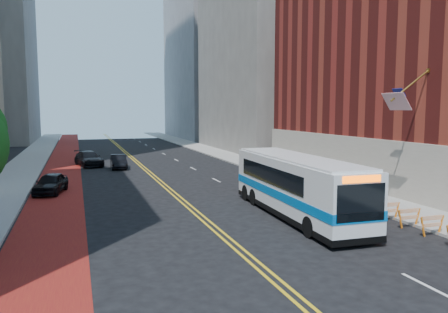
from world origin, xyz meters
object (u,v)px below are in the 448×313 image
car_a (51,183)px  car_b (118,162)px  car_c (89,159)px  transit_bus (295,185)px

car_a → car_b: bearing=77.2°
car_b → car_c: bearing=133.5°
transit_bus → car_b: bearing=109.9°
transit_bus → car_a: 18.20m
car_b → car_c: (-2.88, 3.11, 0.09)m
transit_bus → car_a: transit_bus is taller
car_a → transit_bus: bearing=-27.7°
car_a → car_c: car_c is taller
transit_bus → car_c: bearing=113.4°
car_a → car_b: size_ratio=1.00×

